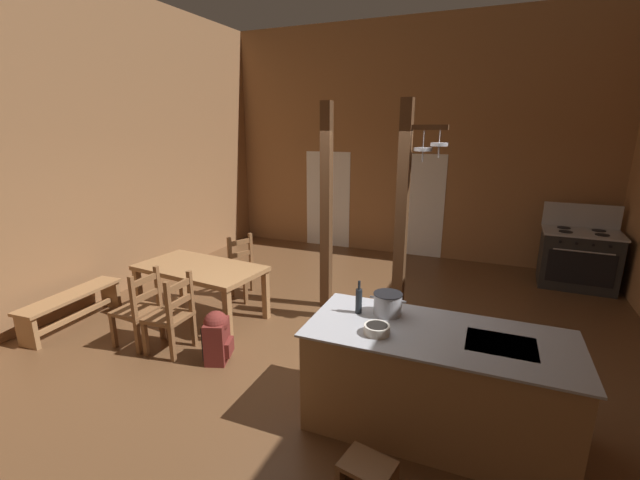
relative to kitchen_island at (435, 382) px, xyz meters
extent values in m
cube|color=brown|center=(-1.35, 0.84, -0.51)|extent=(8.19, 9.36, 0.10)
cube|color=#93663F|center=(-1.35, 5.20, 1.81)|extent=(8.19, 0.14, 4.53)
cube|color=#93663F|center=(-5.12, 0.84, 1.81)|extent=(0.14, 9.36, 4.53)
cube|color=white|center=(-3.02, 5.12, 0.57)|extent=(1.00, 0.01, 2.05)
cube|color=white|center=(-0.98, 5.12, 0.57)|extent=(0.84, 0.01, 2.05)
cube|color=#9E7044|center=(0.00, 0.00, -0.01)|extent=(2.11, 0.92, 0.90)
cube|color=#A8AAB2|center=(0.00, 0.00, 0.45)|extent=(2.17, 0.98, 0.02)
cube|color=black|center=(0.47, 0.00, 0.46)|extent=(0.52, 0.40, 0.00)
cube|color=black|center=(0.00, 0.43, -0.41)|extent=(2.00, 0.06, 0.10)
cube|color=#252525|center=(1.68, 4.39, -0.01)|extent=(1.12, 0.79, 0.90)
cube|color=black|center=(1.67, 4.01, -0.04)|extent=(0.93, 0.04, 0.52)
cylinder|color=#A8AAB2|center=(1.67, 3.98, 0.24)|extent=(0.83, 0.05, 0.02)
cube|color=#A8AAB2|center=(1.68, 4.39, 0.46)|extent=(1.16, 0.83, 0.03)
cube|color=#A8AAB2|center=(1.69, 4.75, 0.66)|extent=(1.14, 0.07, 0.40)
cylinder|color=black|center=(1.92, 4.23, 0.48)|extent=(0.21, 0.21, 0.01)
cylinder|color=black|center=(1.43, 4.25, 0.48)|extent=(0.21, 0.21, 0.01)
cylinder|color=black|center=(1.93, 4.53, 0.48)|extent=(0.21, 0.21, 0.01)
cylinder|color=black|center=(1.43, 4.55, 0.48)|extent=(0.21, 0.21, 0.01)
cylinder|color=black|center=(2.00, 3.98, 0.36)|extent=(0.04, 0.03, 0.04)
cylinder|color=black|center=(1.78, 3.99, 0.36)|extent=(0.04, 0.03, 0.04)
cylinder|color=black|center=(1.56, 3.99, 0.36)|extent=(0.04, 0.03, 0.04)
cylinder|color=black|center=(1.34, 4.00, 0.36)|extent=(0.04, 0.03, 0.04)
cube|color=brown|center=(-0.73, 1.88, 0.98)|extent=(0.14, 0.14, 2.88)
cube|color=brown|center=(-0.53, 1.88, 2.09)|extent=(0.56, 0.10, 0.06)
cylinder|color=#A8AAB2|center=(-0.52, 1.88, 1.97)|extent=(0.01, 0.01, 0.23)
cylinder|color=#A8AAB2|center=(-0.52, 1.88, 1.84)|extent=(0.22, 0.22, 0.04)
cylinder|color=#A8AAB2|center=(-0.52, 1.88, 1.76)|extent=(0.02, 0.02, 0.14)
cylinder|color=#A8AAB2|center=(-0.34, 1.87, 2.00)|extent=(0.01, 0.01, 0.17)
cylinder|color=#A8AAB2|center=(-0.34, 1.87, 1.89)|extent=(0.20, 0.20, 0.04)
cylinder|color=#A8AAB2|center=(-0.34, 1.87, 1.81)|extent=(0.02, 0.02, 0.14)
cube|color=brown|center=(-1.83, 2.07, 0.98)|extent=(0.14, 0.14, 2.88)
cube|color=brown|center=(-0.31, -0.92, -0.18)|extent=(0.41, 0.35, 0.04)
cube|color=brown|center=(-0.47, -0.88, -0.33)|extent=(0.09, 0.28, 0.26)
cube|color=#9E7044|center=(-3.25, 1.05, 0.25)|extent=(1.78, 1.07, 0.06)
cube|color=#9E7044|center=(-4.00, 1.52, -0.12)|extent=(0.09, 0.09, 0.68)
cube|color=#9E7044|center=(-2.43, 1.36, -0.12)|extent=(0.09, 0.09, 0.68)
cube|color=#9E7044|center=(-4.08, 0.74, -0.12)|extent=(0.09, 0.09, 0.68)
cube|color=#9E7044|center=(-2.50, 0.58, -0.12)|extent=(0.09, 0.09, 0.68)
cube|color=brown|center=(-3.02, 0.16, -0.03)|extent=(0.45, 0.45, 0.04)
cube|color=brown|center=(-3.21, -0.03, -0.25)|extent=(0.05, 0.05, 0.41)
cube|color=brown|center=(-3.22, 0.35, -0.25)|extent=(0.05, 0.05, 0.41)
cube|color=brown|center=(-2.83, -0.02, 0.02)|extent=(0.05, 0.05, 0.95)
cube|color=brown|center=(-2.84, 0.36, 0.02)|extent=(0.05, 0.05, 0.95)
cube|color=brown|center=(-2.83, 0.17, 0.38)|extent=(0.05, 0.38, 0.07)
cube|color=brown|center=(-2.83, 0.17, 0.19)|extent=(0.05, 0.38, 0.07)
cube|color=brown|center=(-3.04, 1.90, -0.03)|extent=(0.58, 0.58, 0.04)
cube|color=brown|center=(-2.79, 2.00, -0.25)|extent=(0.07, 0.07, 0.41)
cube|color=brown|center=(-2.94, 1.65, -0.25)|extent=(0.07, 0.07, 0.41)
cube|color=brown|center=(-3.14, 2.15, 0.02)|extent=(0.07, 0.07, 0.95)
cube|color=brown|center=(-3.29, 1.80, 0.02)|extent=(0.07, 0.07, 0.95)
cube|color=brown|center=(-3.22, 1.98, 0.38)|extent=(0.18, 0.36, 0.07)
cube|color=brown|center=(-3.22, 1.98, 0.19)|extent=(0.18, 0.36, 0.07)
cube|color=brown|center=(-3.51, 0.15, -0.03)|extent=(0.44, 0.44, 0.04)
cube|color=brown|center=(-3.70, -0.04, -0.25)|extent=(0.05, 0.05, 0.41)
cube|color=brown|center=(-3.69, 0.34, -0.25)|extent=(0.05, 0.05, 0.41)
cube|color=brown|center=(-3.32, -0.04, 0.02)|extent=(0.05, 0.05, 0.95)
cube|color=brown|center=(-3.31, 0.34, 0.02)|extent=(0.05, 0.05, 0.95)
cube|color=brown|center=(-3.32, 0.15, 0.38)|extent=(0.04, 0.38, 0.07)
cube|color=brown|center=(-3.32, 0.15, 0.19)|extent=(0.04, 0.38, 0.07)
cube|color=#9E7044|center=(-4.67, 0.18, -0.04)|extent=(0.44, 1.39, 0.04)
cube|color=#9E7044|center=(-4.63, -0.44, -0.26)|extent=(0.31, 0.08, 0.40)
cube|color=#9E7044|center=(-4.70, 0.81, -0.26)|extent=(0.31, 0.08, 0.40)
cube|color=#9E7044|center=(-4.67, 0.18, -0.34)|extent=(0.13, 1.17, 0.06)
cube|color=maroon|center=(-2.38, 0.19, -0.22)|extent=(0.32, 0.38, 0.48)
cube|color=maroon|center=(-2.26, 0.24, -0.29)|extent=(0.13, 0.23, 0.17)
cylinder|color=black|center=(-2.53, 0.24, -0.22)|extent=(0.05, 0.05, 0.38)
cylinder|color=black|center=(-2.47, 0.06, -0.22)|extent=(0.05, 0.05, 0.38)
sphere|color=maroon|center=(-2.38, 0.19, 0.00)|extent=(0.35, 0.35, 0.27)
cylinder|color=#A8AAB2|center=(-0.47, 0.18, 0.56)|extent=(0.25, 0.25, 0.19)
cylinder|color=black|center=(-0.47, 0.18, 0.66)|extent=(0.26, 0.26, 0.01)
cylinder|color=#A8AAB2|center=(-0.61, 0.18, 0.60)|extent=(0.05, 0.02, 0.02)
cylinder|color=#A8AAB2|center=(-0.33, 0.18, 0.60)|extent=(0.05, 0.02, 0.02)
cylinder|color=silver|center=(-0.47, -0.21, 0.50)|extent=(0.21, 0.21, 0.07)
cylinder|color=black|center=(-0.47, -0.21, 0.53)|extent=(0.17, 0.17, 0.00)
cylinder|color=#1E2328|center=(-0.72, 0.11, 0.57)|extent=(0.06, 0.06, 0.23)
cylinder|color=#1E2328|center=(-0.72, 0.11, 0.73)|extent=(0.02, 0.02, 0.08)
camera|label=1|loc=(0.30, -3.24, 2.08)|focal=23.45mm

